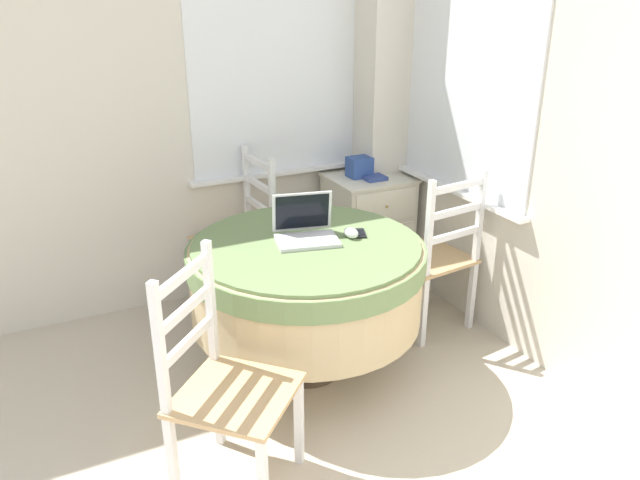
# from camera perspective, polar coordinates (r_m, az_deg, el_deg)

# --- Properties ---
(corner_room_shell) EXTENTS (4.45, 5.23, 2.55)m
(corner_room_shell) POSITION_cam_1_polar(r_m,az_deg,el_deg) (2.90, 4.30, 9.87)
(corner_room_shell) COLOR beige
(corner_room_shell) RESTS_ON ground_plane
(round_dining_table) EXTENTS (1.18, 1.18, 0.73)m
(round_dining_table) POSITION_cam_1_polar(r_m,az_deg,el_deg) (3.13, -1.26, -3.34)
(round_dining_table) COLOR #4C3D2D
(round_dining_table) RESTS_ON ground_plane
(laptop) EXTENTS (0.35, 0.30, 0.22)m
(laptop) POSITION_cam_1_polar(r_m,az_deg,el_deg) (3.07, -1.35, 0.91)
(laptop) COLOR silver
(laptop) RESTS_ON round_dining_table
(computer_mouse) EXTENTS (0.06, 0.10, 0.05)m
(computer_mouse) POSITION_cam_1_polar(r_m,az_deg,el_deg) (3.11, 2.86, 0.67)
(computer_mouse) COLOR white
(computer_mouse) RESTS_ON round_dining_table
(cell_phone) EXTENTS (0.09, 0.13, 0.01)m
(cell_phone) POSITION_cam_1_polar(r_m,az_deg,el_deg) (3.16, 3.67, 0.63)
(cell_phone) COLOR black
(cell_phone) RESTS_ON round_dining_table
(dining_chair_near_back_window) EXTENTS (0.46, 0.46, 0.98)m
(dining_chair_near_back_window) POSITION_cam_1_polar(r_m,az_deg,el_deg) (3.87, -7.32, 0.24)
(dining_chair_near_back_window) COLOR tan
(dining_chair_near_back_window) RESTS_ON ground_plane
(dining_chair_near_right_window) EXTENTS (0.48, 0.48, 0.98)m
(dining_chair_near_right_window) POSITION_cam_1_polar(r_m,az_deg,el_deg) (3.63, 10.40, -1.48)
(dining_chair_near_right_window) COLOR tan
(dining_chair_near_right_window) RESTS_ON ground_plane
(dining_chair_camera_near) EXTENTS (0.61, 0.61, 0.98)m
(dining_chair_camera_near) POSITION_cam_1_polar(r_m,az_deg,el_deg) (2.51, -8.79, -13.13)
(dining_chair_camera_near) COLOR tan
(dining_chair_camera_near) RESTS_ON ground_plane
(corner_cabinet) EXTENTS (0.52, 0.47, 0.73)m
(corner_cabinet) POSITION_cam_1_polar(r_m,az_deg,el_deg) (4.24, 4.37, 1.08)
(corner_cabinet) COLOR silver
(corner_cabinet) RESTS_ON ground_plane
(storage_box) EXTENTS (0.15, 0.12, 0.13)m
(storage_box) POSITION_cam_1_polar(r_m,az_deg,el_deg) (4.09, 3.62, 6.68)
(storage_box) COLOR #2D4C93
(storage_box) RESTS_ON corner_cabinet
(book_on_cabinet) EXTENTS (0.14, 0.23, 0.02)m
(book_on_cabinet) POSITION_cam_1_polar(r_m,az_deg,el_deg) (4.10, 4.59, 5.90)
(book_on_cabinet) COLOR #33478C
(book_on_cabinet) RESTS_ON corner_cabinet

